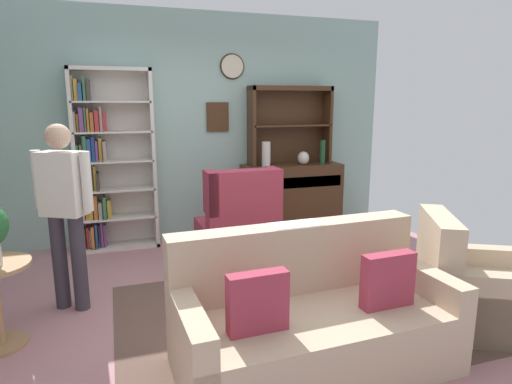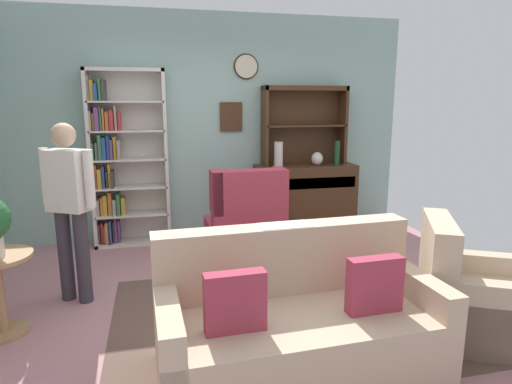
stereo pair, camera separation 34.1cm
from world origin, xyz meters
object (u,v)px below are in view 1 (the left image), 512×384
Objects in this scene: sideboard_hutch at (290,114)px; armchair_floral at (469,290)px; bookshelf at (108,162)px; couch_floral at (312,321)px; vase_round at (303,158)px; wingback_chair at (239,228)px; sideboard at (292,195)px; bottle_wine at (322,152)px; person_reading at (64,204)px; book_stack at (245,255)px; vase_tall at (266,154)px; coffee_table at (258,267)px.

sideboard_hutch reaches higher than armchair_floral.
couch_floral is (1.24, -2.90, -0.73)m from bookshelf.
bookshelf is at bearing 176.45° from vase_round.
wingback_chair is at bearing 125.02° from armchair_floral.
bookshelf reaches higher than couch_floral.
bookshelf reaches higher than wingback_chair.
sideboard is 1.25× the size of armchair_floral.
bottle_wine reaches higher than sideboard.
armchair_floral is at bearing -23.51° from person_reading.
vase_tall is at bearing 65.13° from book_stack.
armchair_floral is 2.31m from wingback_chair.
sideboard_hutch is 3.13m from armchair_floral.
vase_round reaches higher than couch_floral.
bottle_wine is at bearing 50.47° from coffee_table.
sideboard_hutch is 1.38× the size of coffee_table.
wingback_chair is 1.06m from book_stack.
vase_tall is at bearing 31.36° from person_reading.
sideboard_hutch reaches higher than vase_tall.
bookshelf is at bearing 144.57° from wingback_chair.
sideboard reaches higher than book_stack.
coffee_table is (-0.72, -1.83, -0.72)m from vase_tall.
vase_tall is (-0.39, -0.19, -0.48)m from sideboard_hutch.
vase_tall reaches higher than vase_round.
book_stack is (-1.35, -1.81, -0.54)m from vase_round.
sideboard is at bearing -90.00° from sideboard_hutch.
vase_tall reaches higher than book_stack.
armchair_floral is at bearing -29.39° from coffee_table.
person_reading reaches higher than vase_tall.
couch_floral is 2.18m from person_reading.
person_reading is (-3.02, -1.35, -0.17)m from bottle_wine.
vase_tall is 0.30× the size of wingback_chair.
person_reading is at bearing -160.07° from wingback_chair.
sideboard is 0.71× the size of couch_floral.
bottle_wine is at bearing -0.66° from vase_tall.
bookshelf is 2.00× the size of wingback_chair.
vase_round is at bearing 35.09° from wingback_chair.
armchair_floral is (0.74, -2.66, -0.79)m from vase_tall.
sideboard_hutch is at bearing 58.36° from book_stack.
wingback_chair reaches higher than book_stack.
wingback_chair reaches higher than armchair_floral.
person_reading is at bearing 162.94° from book_stack.
vase_tall is 2.07m from book_stack.
person_reading is at bearing 138.92° from couch_floral.
couch_floral is 1.98m from wingback_chair.
armchair_floral is at bearing -46.99° from bookshelf.
armchair_floral is 1.80m from book_stack.
bottle_wine reaches higher than couch_floral.
couch_floral is at bearing -85.59° from coffee_table.
vase_round is 0.54× the size of bottle_wine.
bookshelf is at bearing 176.32° from bottle_wine.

